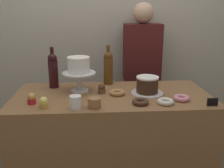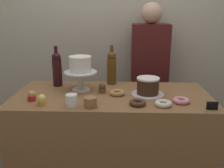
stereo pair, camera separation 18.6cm
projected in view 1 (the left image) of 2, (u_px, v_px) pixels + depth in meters
The scene contains 19 objects.
back_wall at pixel (106, 33), 2.65m from camera, with size 6.00×0.05×2.60m.
display_counter at pixel (112, 150), 2.02m from camera, with size 1.44×0.67×0.93m.
cake_stand_pedestal at pixel (79, 78), 1.93m from camera, with size 0.25×0.25×0.15m.
white_layer_cake at pixel (79, 65), 1.89m from camera, with size 0.17×0.17×0.12m.
silver_serving_platter at pixel (147, 93), 1.90m from camera, with size 0.24×0.24×0.01m.
chocolate_round_cake at pixel (147, 84), 1.88m from camera, with size 0.16×0.16×0.12m.
wine_bottle_dark_red at pixel (53, 70), 2.01m from camera, with size 0.08×0.08×0.33m.
wine_bottle_amber at pixel (108, 67), 2.11m from camera, with size 0.08×0.08×0.33m.
cupcake_chocolate at pixel (102, 89), 1.91m from camera, with size 0.06×0.06×0.07m.
cupcake_caramel at pixel (32, 99), 1.69m from camera, with size 0.06×0.06×0.07m.
cupcake_lemon at pixel (44, 103), 1.62m from camera, with size 0.06×0.06×0.07m.
donut_sugar at pixel (166, 102), 1.69m from camera, with size 0.11×0.11×0.03m.
donut_pink at pixel (182, 98), 1.76m from camera, with size 0.11×0.11×0.03m.
donut_chocolate at pixel (141, 102), 1.69m from camera, with size 0.11×0.11×0.03m.
donut_maple at pixel (117, 93), 1.87m from camera, with size 0.11×0.11×0.03m.
cookie_stack at pixel (94, 103), 1.62m from camera, with size 0.08×0.08×0.07m.
price_sign_chalkboard at pixel (212, 102), 1.66m from camera, with size 0.07×0.01×0.05m.
coffee_cup_ceramic at pixel (75, 102), 1.61m from camera, with size 0.08×0.08×0.08m.
barista_figure at pixel (141, 80), 2.62m from camera, with size 0.36×0.22×1.60m.
Camera 1 is at (-0.12, -1.78, 1.55)m, focal length 40.87 mm.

